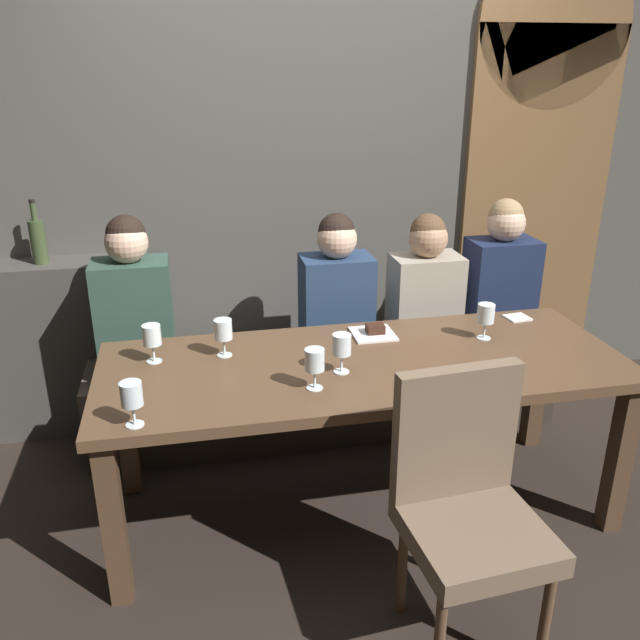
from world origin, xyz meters
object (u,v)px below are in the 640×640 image
Objects in this scene: dining_table at (364,379)px; diner_far_end at (425,288)px; chair_near_side at (467,495)px; dessert_plate at (374,332)px; diner_near_end at (501,276)px; wine_glass_near_right at (131,395)px; diner_redhead at (133,302)px; banquette_bench at (328,392)px; wine_glass_near_left at (342,346)px; fork_on_table at (345,340)px; wine_glass_end_right at (223,330)px; wine_bottle_pale_label at (38,240)px; wine_glass_far_left at (152,337)px; diner_bearded at (336,292)px; wine_glass_far_right at (315,361)px; wine_glass_center_back at (486,315)px.

diner_far_end reaches higher than dining_table.
dessert_plate is (-0.05, 0.98, 0.20)m from chair_near_side.
diner_near_end is at bearing 37.02° from dining_table.
diner_redhead is at bearing 93.01° from wine_glass_near_right.
wine_glass_near_left is (-0.12, -0.79, 0.63)m from banquette_bench.
wine_glass_near_right reaches higher than fork_on_table.
wine_glass_near_left is 0.52m from wine_glass_end_right.
dessert_plate is at bearing 7.50° from wine_glass_end_right.
wine_bottle_pale_label is 1.92× the size of fork_on_table.
dessert_plate is (0.98, 0.09, -0.10)m from wine_glass_far_left.
wine_glass_near_left is 1.00× the size of wine_glass_end_right.
wine_glass_near_left is at bearing -40.55° from wine_bottle_pale_label.
diner_bearded is at bearing -177.48° from diner_near_end.
diner_bearded reaches higher than wine_glass_far_left.
diner_bearded is at bearing 71.89° from wine_glass_far_right.
wine_bottle_pale_label is at bearing 132.16° from chair_near_side.
chair_near_side is at bearing -117.11° from wine_glass_center_back.
diner_far_end is at bearing 35.80° from wine_glass_near_right.
diner_redhead is 0.65m from wine_glass_end_right.
wine_glass_near_right is at bearing -147.06° from fork_on_table.
wine_bottle_pale_label reaches higher than banquette_bench.
wine_glass_near_right is (-0.91, -0.34, 0.20)m from dining_table.
dining_table is at bearing -93.13° from diner_bearded.
diner_redhead reaches higher than wine_glass_end_right.
diner_far_end is 1.18m from wine_glass_far_right.
banquette_bench is 15.24× the size of wine_glass_end_right.
dessert_plate is (1.03, 0.61, -0.10)m from wine_glass_near_right.
fork_on_table is at bearing 101.33° from chair_near_side.
wine_glass_center_back is at bearing -82.58° from diner_far_end.
wine_glass_near_left is (-0.12, -0.09, 0.20)m from dining_table.
dining_table is 1.20m from diner_redhead.
diner_far_end reaches higher than wine_glass_far_right.
wine_glass_center_back is at bearing 62.89° from chair_near_side.
wine_bottle_pale_label reaches higher than diner_redhead.
wine_glass_center_back is (2.02, -0.91, -0.22)m from wine_bottle_pale_label.
wine_glass_center_back and wine_glass_near_left have the same top height.
diner_redhead is at bearing 101.60° from wine_glass_far_left.
diner_redhead is at bearing -179.90° from diner_bearded.
diner_far_end is 3.90× the size of dessert_plate.
wine_glass_end_right is at bearing -154.57° from diner_far_end.
banquette_bench is (0.00, 0.70, -0.42)m from dining_table.
dining_table is at bearing -113.92° from dessert_plate.
wine_glass_near_left is at bearing -106.22° from fork_on_table.
wine_glass_far_left reaches higher than fork_on_table.
wine_glass_far_left is (-0.90, -0.52, 0.04)m from diner_bearded.
diner_redhead is at bearing -179.82° from diner_far_end.
wine_glass_far_left is at bearing -148.33° from banquette_bench.
diner_redhead reaches higher than wine_glass_near_right.
chair_near_side reaches higher than dining_table.
diner_redhead reaches higher than diner_bearded.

